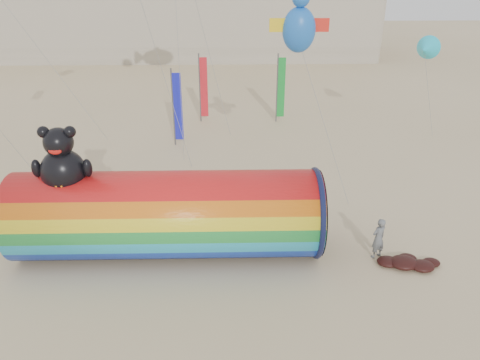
{
  "coord_description": "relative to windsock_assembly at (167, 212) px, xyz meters",
  "views": [
    {
      "loc": [
        0.05,
        -17.65,
        11.56
      ],
      "look_at": [
        0.5,
        1.5,
        2.4
      ],
      "focal_mm": 35.0,
      "sensor_mm": 36.0,
      "label": 1
    }
  ],
  "objects": [
    {
      "name": "ground",
      "position": [
        2.59,
        0.59,
        -1.94
      ],
      "size": [
        160.0,
        160.0,
        0.0
      ],
      "primitive_type": "plane",
      "color": "#CCB58C",
      "rests_on": "ground"
    },
    {
      "name": "windsock_assembly",
      "position": [
        0.0,
        0.0,
        0.0
      ],
      "size": [
        12.67,
        3.86,
        5.84
      ],
      "color": "red",
      "rests_on": "ground"
    },
    {
      "name": "fabric_bundle",
      "position": [
        9.95,
        -1.32,
        -1.76
      ],
      "size": [
        2.62,
        1.35,
        0.41
      ],
      "color": "#3E100B",
      "rests_on": "ground"
    },
    {
      "name": "kite_handler",
      "position": [
        8.82,
        -0.62,
        -1.01
      ],
      "size": [
        0.8,
        0.7,
        1.85
      ],
      "primitive_type": "imported",
      "rotation": [
        0.0,
        0.0,
        3.62
      ],
      "color": "slate",
      "rests_on": "ground"
    },
    {
      "name": "festival_banners",
      "position": [
        2.11,
        16.08,
        0.7
      ],
      "size": [
        7.95,
        5.16,
        5.2
      ],
      "color": "#59595E",
      "rests_on": "ground"
    }
  ]
}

